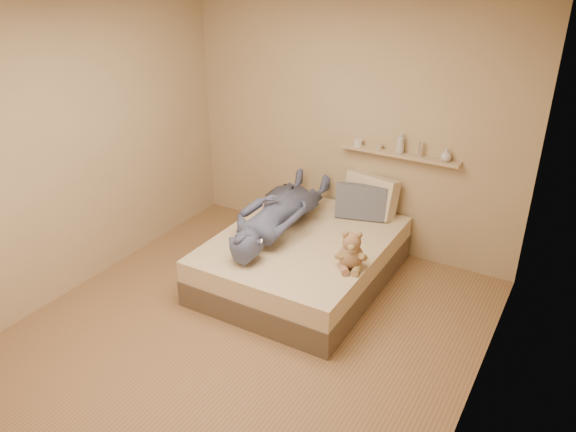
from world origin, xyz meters
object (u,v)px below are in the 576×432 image
Objects in this scene: dark_plush at (289,198)px; wall_shelf at (398,154)px; person at (279,211)px; pillow_grey at (361,202)px; bed at (303,259)px; teddy_bear at (351,253)px; pillow_cream at (371,195)px; game_console at (252,242)px.

dark_plush is 0.23× the size of wall_shelf.
person is at bearing -134.43° from wall_shelf.
pillow_grey is 0.42× the size of wall_shelf.
bed is 0.84m from pillow_grey.
pillow_grey is at bearing 67.62° from bed.
teddy_bear reaches higher than dark_plush.
wall_shelf is (0.27, 0.22, 0.48)m from pillow_grey.
bed is at bearing 156.47° from teddy_bear.
pillow_cream is 1.00m from person.
person is (-0.90, 0.31, 0.05)m from teddy_bear.
pillow_cream reaches higher than person.
teddy_bear is at bearing -36.00° from dark_plush.
teddy_bear is 0.30× the size of wall_shelf.
game_console is 0.38× the size of pillow_grey.
teddy_bear is 0.65× the size of pillow_cream.
pillow_grey reaches higher than game_console.
teddy_bear is 1.30× the size of dark_plush.
teddy_bear is 0.71× the size of pillow_grey.
pillow_cream is 0.15m from pillow_grey.
pillow_cream is 0.33× the size of person.
pillow_cream is at bearing -160.71° from wall_shelf.
pillow_grey is at bearing 68.32° from game_console.
teddy_bear reaches higher than bed.
pillow_cream is (0.32, 0.83, 0.43)m from bed.
pillow_grey is at bearing 108.74° from teddy_bear.
pillow_cream reaches higher than dark_plush.
teddy_bear reaches higher than game_console.
dark_plush is (-0.24, 1.05, -0.04)m from game_console.
dark_plush is at bearing -156.75° from pillow_cream.
pillow_grey reaches higher than dark_plush.
pillow_cream is (-0.28, 1.09, 0.05)m from teddy_bear.
game_console is 0.86m from teddy_bear.
game_console is at bearing -111.13° from pillow_cream.
bed is 0.99m from pillow_cream.
game_console is 1.33m from pillow_grey.
teddy_bear is at bearing -75.47° from pillow_cream.
bed is 0.52m from person.
game_console is at bearing -160.92° from teddy_bear.
bed is 1.38m from wall_shelf.
dark_plush is 0.84m from pillow_cream.
bed is 1.15× the size of person.
person is at bearing -128.34° from pillow_cream.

